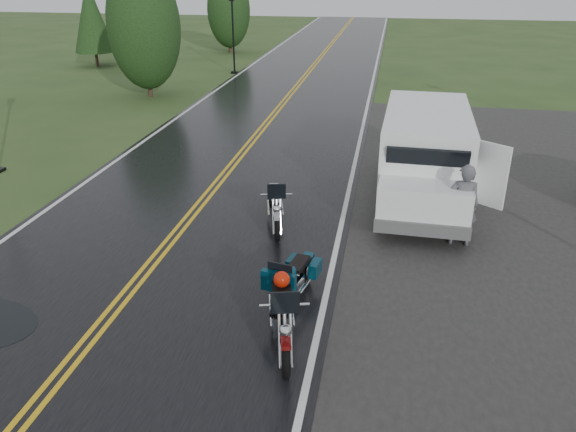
{
  "coord_description": "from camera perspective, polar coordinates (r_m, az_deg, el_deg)",
  "views": [
    {
      "loc": [
        4.71,
        -8.61,
        5.9
      ],
      "look_at": [
        2.8,
        2.0,
        1.0
      ],
      "focal_mm": 35.0,
      "sensor_mm": 36.0,
      "label": 1
    }
  ],
  "objects": [
    {
      "name": "pine_left_far",
      "position": [
        37.39,
        -19.29,
        17.91
      ],
      "size": [
        2.36,
        2.36,
        4.92
      ],
      "primitive_type": null,
      "color": "#1E3D19",
      "rests_on": "ground"
    },
    {
      "name": "person_at_van",
      "position": [
        13.02,
        17.3,
        0.94
      ],
      "size": [
        0.71,
        0.48,
        1.9
      ],
      "primitive_type": "imported",
      "rotation": [
        0.0,
        0.0,
        3.1
      ],
      "color": "#545559",
      "rests_on": "ground"
    },
    {
      "name": "lamp_post_far_left",
      "position": [
        33.26,
        -5.59,
        17.95
      ],
      "size": [
        0.38,
        0.38,
        4.39
      ],
      "primitive_type": null,
      "color": "black",
      "rests_on": "ground"
    },
    {
      "name": "ground",
      "position": [
        11.45,
        -15.91,
        -7.63
      ],
      "size": [
        120.0,
        120.0,
        0.0
      ],
      "primitive_type": "plane",
      "color": "#2D471E",
      "rests_on": "ground"
    },
    {
      "name": "road",
      "position": [
        20.07,
        -3.85,
        7.37
      ],
      "size": [
        8.0,
        100.0,
        0.04
      ],
      "primitive_type": "cube",
      "color": "black",
      "rests_on": "ground"
    },
    {
      "name": "motorcycle_teal",
      "position": [
        9.83,
        -1.05,
        -8.34
      ],
      "size": [
        1.08,
        2.07,
        1.16
      ],
      "primitive_type": null,
      "rotation": [
        0.0,
        0.0,
        -0.19
      ],
      "color": "#052D3E",
      "rests_on": "ground"
    },
    {
      "name": "van_white",
      "position": [
        13.41,
        9.77,
        3.57
      ],
      "size": [
        2.51,
        6.18,
        2.4
      ],
      "primitive_type": null,
      "rotation": [
        0.0,
        0.0,
        -0.04
      ],
      "color": "white",
      "rests_on": "ground"
    },
    {
      "name": "tree_left_far",
      "position": [
        41.49,
        -6.01,
        19.32
      ],
      "size": [
        2.96,
        2.96,
        4.55
      ],
      "primitive_type": null,
      "color": "#1E3D19",
      "rests_on": "ground"
    },
    {
      "name": "motorcycle_silver",
      "position": [
        12.6,
        -1.13,
        -0.08
      ],
      "size": [
        1.33,
        2.39,
        1.33
      ],
      "primitive_type": null,
      "rotation": [
        0.0,
        0.0,
        0.24
      ],
      "color": "#97999E",
      "rests_on": "ground"
    },
    {
      "name": "motorcycle_red",
      "position": [
        8.62,
        -0.26,
        -12.58
      ],
      "size": [
        1.41,
        2.54,
        1.42
      ],
      "primitive_type": null,
      "rotation": [
        0.0,
        0.0,
        0.24
      ],
      "color": "#5B0A0A",
      "rests_on": "ground"
    },
    {
      "name": "tree_left_mid",
      "position": [
        27.82,
        -14.32,
        16.94
      ],
      "size": [
        3.33,
        3.33,
        5.2
      ],
      "primitive_type": null,
      "color": "#1E3D19",
      "rests_on": "ground"
    }
  ]
}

